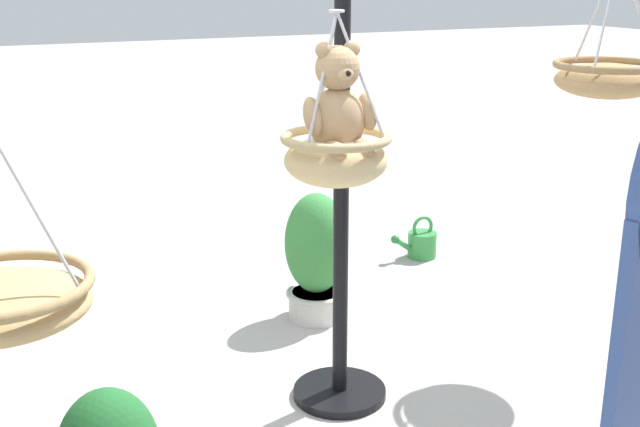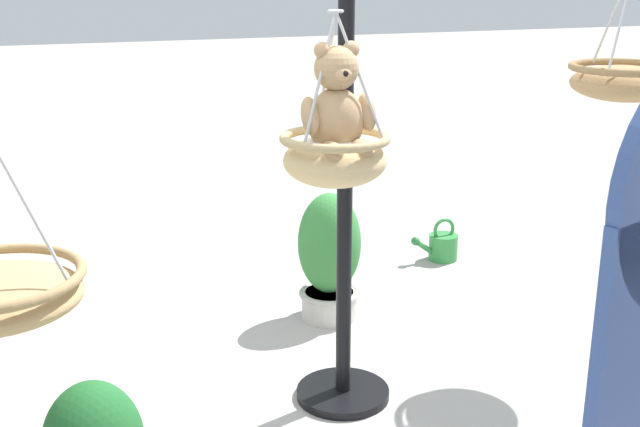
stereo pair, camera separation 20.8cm
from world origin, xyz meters
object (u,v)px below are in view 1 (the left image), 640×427
at_px(display_pole_central, 341,236).
at_px(teddy_bear, 339,108).
at_px(hanging_basket_right_low, 0,301).
at_px(watering_can, 421,243).
at_px(hanging_basket_with_teddy, 336,156).
at_px(hanging_basket_left_high, 607,77).
at_px(potted_plant_flowering_red, 316,257).

distance_m(display_pole_central, teddy_bear, 0.70).
bearing_deg(hanging_basket_right_low, watering_can, -145.96).
height_order(hanging_basket_with_teddy, teddy_bear, hanging_basket_with_teddy).
bearing_deg(watering_can, hanging_basket_left_high, 91.96).
distance_m(hanging_basket_right_low, watering_can, 3.49).
xyz_separation_m(teddy_bear, hanging_basket_left_high, (-1.57, -0.21, 0.01)).
bearing_deg(display_pole_central, potted_plant_flowering_red, -107.69).
bearing_deg(display_pole_central, watering_can, -132.80).
xyz_separation_m(hanging_basket_left_high, hanging_basket_right_low, (2.87, 0.36, -0.52)).
bearing_deg(potted_plant_flowering_red, teddy_bear, 69.46).
relative_size(display_pole_central, teddy_bear, 5.72).
relative_size(display_pole_central, hanging_basket_with_teddy, 3.73).
xyz_separation_m(hanging_basket_right_low, watering_can, (-2.81, -1.90, -0.82)).
bearing_deg(hanging_basket_left_high, potted_plant_flowering_red, -38.74).
bearing_deg(hanging_basket_with_teddy, watering_can, -131.31).
bearing_deg(watering_can, potted_plant_flowering_red, 29.43).
bearing_deg(display_pole_central, hanging_basket_with_teddy, 59.04).
distance_m(display_pole_central, hanging_basket_left_high, 1.56).
distance_m(hanging_basket_left_high, potted_plant_flowering_red, 1.81).
height_order(hanging_basket_right_low, potted_plant_flowering_red, hanging_basket_right_low).
bearing_deg(potted_plant_flowering_red, hanging_basket_with_teddy, 69.08).
height_order(hanging_basket_with_teddy, hanging_basket_left_high, hanging_basket_left_high).
xyz_separation_m(potted_plant_flowering_red, watering_can, (-1.09, -0.62, -0.27)).
height_order(hanging_basket_left_high, watering_can, hanging_basket_left_high).
distance_m(hanging_basket_with_teddy, hanging_basket_left_high, 1.60).
height_order(teddy_bear, hanging_basket_right_low, teddy_bear).
height_order(display_pole_central, watering_can, display_pole_central).
height_order(display_pole_central, teddy_bear, display_pole_central).
relative_size(teddy_bear, watering_can, 1.27).
bearing_deg(teddy_bear, hanging_basket_with_teddy, -90.00).
distance_m(display_pole_central, potted_plant_flowering_red, 1.00).
bearing_deg(teddy_bear, potted_plant_flowering_red, -110.54).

